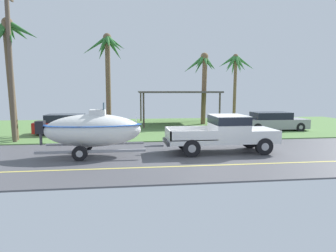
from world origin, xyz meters
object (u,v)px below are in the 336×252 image
(palm_tree_near_right, at_px, (236,68))
(palm_tree_mid, at_px, (9,48))
(pickup_truck_towing, at_px, (228,131))
(carport_awning, at_px, (177,93))
(parked_sedan_near, at_px, (273,122))
(palm_tree_far_left, at_px, (108,56))
(parked_sedan_far, at_px, (68,125))
(palm_tree_near_left, at_px, (204,71))
(utility_pole, at_px, (10,63))
(boat_on_trailer, at_px, (93,130))

(palm_tree_near_right, relative_size, palm_tree_mid, 0.88)
(pickup_truck_towing, xyz_separation_m, palm_tree_mid, (-11.43, 4.57, 4.36))
(palm_tree_mid, bearing_deg, carport_awning, 35.10)
(parked_sedan_near, height_order, palm_tree_far_left, palm_tree_far_left)
(carport_awning, bearing_deg, parked_sedan_far, -148.21)
(palm_tree_mid, bearing_deg, palm_tree_far_left, 41.84)
(parked_sedan_far, relative_size, palm_tree_near_right, 0.70)
(pickup_truck_towing, distance_m, palm_tree_near_left, 12.29)
(parked_sedan_near, height_order, palm_tree_mid, palm_tree_mid)
(pickup_truck_towing, xyz_separation_m, palm_tree_far_left, (-6.19, 9.27, 4.50))
(pickup_truck_towing, xyz_separation_m, utility_pole, (-11.22, 4.10, 3.48))
(carport_awning, distance_m, palm_tree_mid, 13.59)
(pickup_truck_towing, height_order, palm_tree_mid, palm_tree_mid)
(boat_on_trailer, relative_size, palm_tree_far_left, 0.80)
(parked_sedan_near, bearing_deg, carport_awning, 141.57)
(palm_tree_near_left, distance_m, palm_tree_far_left, 8.28)
(boat_on_trailer, xyz_separation_m, palm_tree_mid, (-5.06, 4.57, 4.18))
(utility_pole, bearing_deg, carport_awning, 37.26)
(pickup_truck_towing, height_order, parked_sedan_near, pickup_truck_towing)
(parked_sedan_near, bearing_deg, pickup_truck_towing, -129.50)
(parked_sedan_near, xyz_separation_m, palm_tree_near_left, (-4.21, 4.49, 3.91))
(palm_tree_near_right, height_order, utility_pole, utility_pole)
(carport_awning, distance_m, palm_tree_near_left, 2.91)
(utility_pole, bearing_deg, pickup_truck_towing, -20.07)
(boat_on_trailer, height_order, utility_pole, utility_pole)
(palm_tree_near_right, bearing_deg, boat_on_trailer, -131.91)
(boat_on_trailer, distance_m, parked_sedan_near, 14.21)
(parked_sedan_near, height_order, parked_sedan_far, same)
(carport_awning, bearing_deg, palm_tree_mid, -144.90)
(palm_tree_near_right, distance_m, palm_tree_mid, 18.11)
(palm_tree_far_left, bearing_deg, palm_tree_near_left, 16.76)
(utility_pole, bearing_deg, boat_on_trailer, -40.25)
(parked_sedan_near, relative_size, utility_pole, 0.55)
(pickup_truck_towing, bearing_deg, boat_on_trailer, -180.00)
(pickup_truck_towing, bearing_deg, palm_tree_mid, 158.21)
(carport_awning, height_order, palm_tree_near_left, palm_tree_near_left)
(palm_tree_mid, bearing_deg, palm_tree_near_left, 28.32)
(carport_awning, height_order, palm_tree_near_right, palm_tree_near_right)
(palm_tree_near_right, bearing_deg, palm_tree_mid, -154.02)
(boat_on_trailer, xyz_separation_m, palm_tree_near_left, (8.06, 11.64, 3.40))
(parked_sedan_near, height_order, carport_awning, carport_awning)
(parked_sedan_near, bearing_deg, palm_tree_mid, -171.53)
(pickup_truck_towing, relative_size, carport_awning, 0.83)
(carport_awning, xyz_separation_m, palm_tree_far_left, (-5.67, -2.97, 2.73))
(pickup_truck_towing, height_order, parked_sedan_far, pickup_truck_towing)
(parked_sedan_near, distance_m, parked_sedan_far, 14.72)
(boat_on_trailer, relative_size, utility_pole, 0.66)
(palm_tree_near_left, bearing_deg, carport_awning, 164.80)
(palm_tree_near_left, distance_m, palm_tree_mid, 14.92)
(pickup_truck_towing, bearing_deg, palm_tree_far_left, 123.73)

